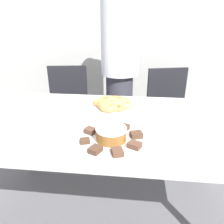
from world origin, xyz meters
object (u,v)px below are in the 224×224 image
at_px(napkin, 45,110).
at_px(plate_donuts, 113,106).
at_px(office_chair_left, 68,113).
at_px(plate_cake, 111,141).
at_px(frosted_cake, 111,134).
at_px(person_standing, 120,69).
at_px(office_chair_right, 170,118).

bearing_deg(napkin, plate_donuts, 14.43).
height_order(office_chair_left, plate_cake, office_chair_left).
bearing_deg(frosted_cake, person_standing, 92.21).
xyz_separation_m(person_standing, office_chair_right, (0.50, -0.03, -0.46)).
bearing_deg(person_standing, plate_donuts, -90.13).
relative_size(person_standing, napkin, 11.47).
relative_size(office_chair_right, plate_cake, 2.32).
bearing_deg(office_chair_right, plate_donuts, -145.30).
bearing_deg(person_standing, napkin, -121.50).
xyz_separation_m(person_standing, napkin, (-0.45, -0.74, -0.13)).
distance_m(office_chair_left, frosted_cake, 1.26).
bearing_deg(plate_donuts, plate_cake, -84.78).
xyz_separation_m(plate_donuts, napkin, (-0.45, -0.12, -0.00)).
xyz_separation_m(office_chair_right, plate_cake, (-0.46, -1.06, 0.33)).
relative_size(office_chair_left, frosted_cake, 5.63).
distance_m(plate_donuts, frosted_cake, 0.48).
relative_size(person_standing, plate_donuts, 5.13).
height_order(office_chair_right, plate_donuts, office_chair_right).
bearing_deg(napkin, office_chair_left, 96.12).
relative_size(office_chair_left, office_chair_right, 1.00).
height_order(office_chair_right, frosted_cake, office_chair_right).
height_order(person_standing, frosted_cake, person_standing).
bearing_deg(person_standing, plate_cake, -87.79).
bearing_deg(office_chair_right, napkin, -158.27).
xyz_separation_m(office_chair_right, plate_donuts, (-0.50, -0.59, 0.33)).
height_order(frosted_cake, napkin, frosted_cake).
distance_m(person_standing, plate_donuts, 0.63).
relative_size(office_chair_left, plate_cake, 2.32).
xyz_separation_m(frosted_cake, napkin, (-0.49, 0.36, -0.04)).
xyz_separation_m(person_standing, plate_donuts, (-0.00, -0.62, -0.13)).
bearing_deg(plate_donuts, napkin, -165.57).
xyz_separation_m(office_chair_left, plate_donuts, (0.53, -0.59, 0.33)).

